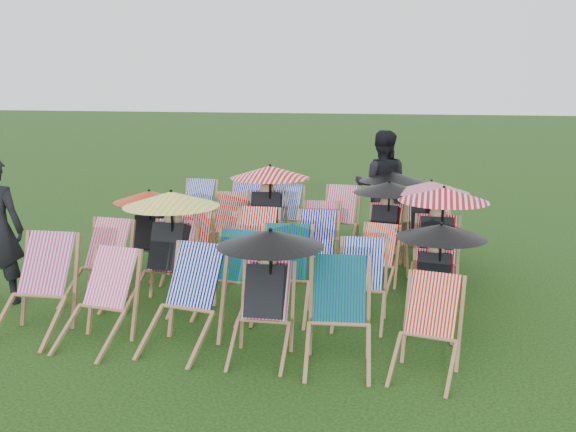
% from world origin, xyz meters
% --- Properties ---
extents(ground, '(100.00, 100.00, 0.00)m').
position_xyz_m(ground, '(0.00, 0.00, 0.00)').
color(ground, black).
rests_on(ground, ground).
extents(deckchair_0, '(0.73, 0.98, 1.02)m').
position_xyz_m(deckchair_0, '(-2.09, -2.20, 0.51)').
color(deckchair_0, '#9C6E49').
rests_on(deckchair_0, ground).
extents(deckchair_1, '(0.72, 0.93, 0.93)m').
position_xyz_m(deckchair_1, '(-1.31, -2.31, 0.47)').
color(deckchair_1, '#9C6E49').
rests_on(deckchair_1, ground).
extents(deckchair_2, '(0.78, 1.00, 1.00)m').
position_xyz_m(deckchair_2, '(-0.43, -2.20, 0.50)').
color(deckchair_2, '#9C6E49').
rests_on(deckchair_2, ground).
extents(deckchair_3, '(1.05, 1.10, 1.24)m').
position_xyz_m(deckchair_3, '(0.42, -2.19, 0.66)').
color(deckchair_3, '#9C6E49').
rests_on(deckchair_3, ground).
extents(deckchair_4, '(0.74, 0.96, 0.97)m').
position_xyz_m(deckchair_4, '(1.15, -2.25, 0.48)').
color(deckchair_4, '#9C6E49').
rests_on(deckchair_4, ground).
extents(deckchair_5, '(0.72, 0.89, 0.87)m').
position_xyz_m(deckchair_5, '(1.97, -2.29, 0.44)').
color(deckchair_5, '#9C6E49').
rests_on(deckchair_5, ground).
extents(deckchair_6, '(0.70, 0.93, 0.96)m').
position_xyz_m(deckchair_6, '(-1.99, -1.07, 0.48)').
color(deckchair_6, '#9C6E49').
rests_on(deckchair_6, ground).
extents(deckchair_7, '(1.15, 1.21, 1.37)m').
position_xyz_m(deckchair_7, '(-1.13, -0.98, 0.72)').
color(deckchair_7, '#9C6E49').
rests_on(deckchair_7, ground).
extents(deckchair_8, '(0.70, 0.90, 0.91)m').
position_xyz_m(deckchair_8, '(-0.30, -1.15, 0.46)').
color(deckchair_8, '#9C6E49').
rests_on(deckchair_8, ground).
extents(deckchair_9, '(0.73, 0.96, 0.99)m').
position_xyz_m(deckchair_9, '(0.34, -1.07, 0.50)').
color(deckchair_9, '#9C6E49').
rests_on(deckchair_9, ground).
extents(deckchair_10, '(0.60, 0.83, 0.89)m').
position_xyz_m(deckchair_10, '(1.23, -1.11, 0.45)').
color(deckchair_10, '#9C6E49').
rests_on(deckchair_10, ground).
extents(deckchair_11, '(0.97, 1.02, 1.15)m').
position_xyz_m(deckchair_11, '(2.03, -1.11, 0.61)').
color(deckchair_11, '#9C6E49').
rests_on(deckchair_11, ground).
extents(deckchair_12, '(0.99, 1.03, 1.17)m').
position_xyz_m(deckchair_12, '(-1.91, 0.12, 0.62)').
color(deckchair_12, '#9C6E49').
rests_on(deckchair_12, ground).
extents(deckchair_13, '(0.66, 0.89, 0.92)m').
position_xyz_m(deckchair_13, '(-1.24, 0.02, 0.46)').
color(deckchair_13, '#9C6E49').
rests_on(deckchair_13, ground).
extents(deckchair_14, '(0.66, 0.91, 0.97)m').
position_xyz_m(deckchair_14, '(-0.33, 0.02, 0.48)').
color(deckchair_14, '#9C6E49').
rests_on(deckchair_14, ground).
extents(deckchair_15, '(0.63, 0.88, 0.94)m').
position_xyz_m(deckchair_15, '(0.47, 0.11, 0.47)').
color(deckchair_15, '#9C6E49').
rests_on(deckchair_15, ground).
extents(deckchair_16, '(0.67, 0.84, 0.82)m').
position_xyz_m(deckchair_16, '(1.28, 0.07, 0.41)').
color(deckchair_16, '#9C6E49').
rests_on(deckchair_16, ground).
extents(deckchair_17, '(1.14, 1.19, 1.35)m').
position_xyz_m(deckchair_17, '(2.06, 0.16, 0.71)').
color(deckchair_17, '#9C6E49').
rests_on(deckchair_17, ground).
extents(deckchair_18, '(0.73, 0.92, 0.90)m').
position_xyz_m(deckchair_18, '(-2.06, 1.12, 0.45)').
color(deckchair_18, '#9C6E49').
rests_on(deckchair_18, ground).
extents(deckchair_19, '(0.71, 0.93, 0.96)m').
position_xyz_m(deckchair_19, '(-1.09, 1.16, 0.48)').
color(deckchair_19, '#9C6E49').
rests_on(deckchair_19, ground).
extents(deckchair_20, '(1.20, 1.29, 1.42)m').
position_xyz_m(deckchair_20, '(-0.45, 1.23, 0.75)').
color(deckchair_20, '#9C6E49').
rests_on(deckchair_20, ground).
extents(deckchair_21, '(0.66, 0.85, 0.87)m').
position_xyz_m(deckchair_21, '(0.36, 1.26, 0.43)').
color(deckchair_21, '#9C6E49').
rests_on(deckchair_21, ground).
extents(deckchair_22, '(1.04, 1.11, 1.24)m').
position_xyz_m(deckchair_22, '(1.30, 1.26, 0.65)').
color(deckchair_22, '#9C6E49').
rests_on(deckchair_22, ground).
extents(deckchair_23, '(1.07, 1.15, 1.27)m').
position_xyz_m(deckchair_23, '(1.92, 1.20, 0.67)').
color(deckchair_23, '#9C6E49').
rests_on(deckchair_23, ground).
extents(deckchair_24, '(0.65, 0.90, 0.96)m').
position_xyz_m(deckchair_24, '(-2.05, 2.38, 0.48)').
color(deckchair_24, '#9C6E49').
rests_on(deckchair_24, ground).
extents(deckchair_25, '(0.79, 1.01, 1.01)m').
position_xyz_m(deckchair_25, '(-1.21, 2.32, 0.51)').
color(deckchair_25, '#9C6E49').
rests_on(deckchair_25, ground).
extents(deckchair_26, '(0.69, 0.91, 0.94)m').
position_xyz_m(deckchair_26, '(-0.48, 2.36, 0.47)').
color(deckchair_26, '#9C6E49').
rests_on(deckchair_26, ground).
extents(deckchair_27, '(0.68, 0.92, 0.96)m').
position_xyz_m(deckchair_27, '(0.49, 2.27, 0.48)').
color(deckchair_27, '#9C6E49').
rests_on(deckchair_27, ground).
extents(deckchair_28, '(1.04, 1.11, 1.24)m').
position_xyz_m(deckchair_28, '(1.26, 2.38, 0.65)').
color(deckchair_28, '#9C6E49').
rests_on(deckchair_28, ground).
extents(deckchair_29, '(0.73, 0.96, 0.99)m').
position_xyz_m(deckchair_29, '(2.00, 2.27, 0.50)').
color(deckchair_29, '#9C6E49').
rests_on(deckchair_29, ground).
extents(person_rear, '(0.95, 0.76, 1.87)m').
position_xyz_m(person_rear, '(1.13, 2.88, 0.93)').
color(person_rear, black).
rests_on(person_rear, ground).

